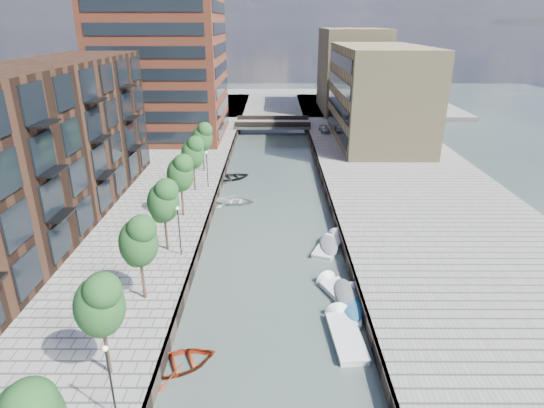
{
  "coord_description": "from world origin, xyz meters",
  "views": [
    {
      "loc": [
        0.11,
        -7.95,
        18.21
      ],
      "look_at": [
        0.0,
        28.63,
        3.5
      ],
      "focal_mm": 30.0,
      "sensor_mm": 36.0,
      "label": 1
    }
  ],
  "objects_px": {
    "tree_6": "(202,137)",
    "motorboat_4": "(330,245)",
    "tree_2": "(138,240)",
    "motorboat_2": "(344,332)",
    "tree_1": "(99,303)",
    "car": "(324,128)",
    "sloop_2": "(179,366)",
    "tree_3": "(163,200)",
    "tree_4": "(180,172)",
    "tree_5": "(193,152)",
    "motorboat_3": "(352,305)",
    "motorboat_1": "(341,293)",
    "sloop_3": "(233,203)",
    "bridge": "(273,124)",
    "sloop_4": "(232,179)"
  },
  "relations": [
    {
      "from": "tree_2",
      "to": "tree_4",
      "type": "distance_m",
      "value": 14.0
    },
    {
      "from": "sloop_2",
      "to": "sloop_3",
      "type": "xyz_separation_m",
      "value": [
        1.03,
        25.05,
        0.0
      ]
    },
    {
      "from": "tree_1",
      "to": "motorboat_4",
      "type": "xyz_separation_m",
      "value": [
        13.52,
        16.32,
        -5.11
      ]
    },
    {
      "from": "bridge",
      "to": "tree_2",
      "type": "relative_size",
      "value": 2.18
    },
    {
      "from": "tree_6",
      "to": "motorboat_4",
      "type": "bearing_deg",
      "value": -54.1
    },
    {
      "from": "motorboat_4",
      "to": "motorboat_3",
      "type": "bearing_deg",
      "value": -86.96
    },
    {
      "from": "tree_6",
      "to": "tree_5",
      "type": "bearing_deg",
      "value": -90.0
    },
    {
      "from": "tree_1",
      "to": "car",
      "type": "relative_size",
      "value": 1.66
    },
    {
      "from": "tree_3",
      "to": "sloop_2",
      "type": "distance_m",
      "value": 13.93
    },
    {
      "from": "tree_3",
      "to": "tree_4",
      "type": "relative_size",
      "value": 1.0
    },
    {
      "from": "tree_2",
      "to": "tree_6",
      "type": "bearing_deg",
      "value": 90.0
    },
    {
      "from": "tree_4",
      "to": "car",
      "type": "relative_size",
      "value": 1.66
    },
    {
      "from": "tree_4",
      "to": "sloop_3",
      "type": "height_order",
      "value": "tree_4"
    },
    {
      "from": "tree_2",
      "to": "motorboat_4",
      "type": "xyz_separation_m",
      "value": [
        13.52,
        9.32,
        -5.11
      ]
    },
    {
      "from": "car",
      "to": "tree_1",
      "type": "bearing_deg",
      "value": -112.53
    },
    {
      "from": "bridge",
      "to": "tree_3",
      "type": "bearing_deg",
      "value": -100.25
    },
    {
      "from": "sloop_2",
      "to": "tree_6",
      "type": "bearing_deg",
      "value": -18.71
    },
    {
      "from": "tree_6",
      "to": "motorboat_2",
      "type": "height_order",
      "value": "tree_6"
    },
    {
      "from": "bridge",
      "to": "sloop_3",
      "type": "distance_m",
      "value": 34.69
    },
    {
      "from": "motorboat_3",
      "to": "tree_3",
      "type": "bearing_deg",
      "value": 154.62
    },
    {
      "from": "tree_2",
      "to": "sloop_2",
      "type": "bearing_deg",
      "value": -59.1
    },
    {
      "from": "tree_3",
      "to": "tree_5",
      "type": "bearing_deg",
      "value": 90.0
    },
    {
      "from": "tree_4",
      "to": "sloop_4",
      "type": "xyz_separation_m",
      "value": [
        3.43,
        13.69,
        -5.31
      ]
    },
    {
      "from": "tree_2",
      "to": "tree_5",
      "type": "relative_size",
      "value": 1.0
    },
    {
      "from": "motorboat_1",
      "to": "car",
      "type": "bearing_deg",
      "value": 85.6
    },
    {
      "from": "tree_6",
      "to": "motorboat_1",
      "type": "xyz_separation_m",
      "value": [
        13.49,
        -26.26,
        -5.11
      ]
    },
    {
      "from": "motorboat_3",
      "to": "sloop_3",
      "type": "bearing_deg",
      "value": 116.76
    },
    {
      "from": "tree_6",
      "to": "sloop_3",
      "type": "xyz_separation_m",
      "value": [
        4.3,
        -8.4,
        -5.31
      ]
    },
    {
      "from": "tree_1",
      "to": "tree_2",
      "type": "distance_m",
      "value": 7.0
    },
    {
      "from": "tree_1",
      "to": "sloop_3",
      "type": "height_order",
      "value": "tree_1"
    },
    {
      "from": "tree_2",
      "to": "sloop_2",
      "type": "distance_m",
      "value": 8.28
    },
    {
      "from": "tree_2",
      "to": "car",
      "type": "xyz_separation_m",
      "value": [
        17.15,
        49.33,
        -3.7
      ]
    },
    {
      "from": "bridge",
      "to": "tree_4",
      "type": "bearing_deg",
      "value": -102.0
    },
    {
      "from": "tree_2",
      "to": "motorboat_3",
      "type": "height_order",
      "value": "tree_2"
    },
    {
      "from": "tree_2",
      "to": "motorboat_2",
      "type": "xyz_separation_m",
      "value": [
        13.05,
        -2.49,
        -5.21
      ]
    },
    {
      "from": "bridge",
      "to": "tree_3",
      "type": "relative_size",
      "value": 2.18
    },
    {
      "from": "tree_6",
      "to": "motorboat_3",
      "type": "height_order",
      "value": "tree_6"
    },
    {
      "from": "tree_4",
      "to": "motorboat_1",
      "type": "bearing_deg",
      "value": -42.27
    },
    {
      "from": "sloop_4",
      "to": "motorboat_3",
      "type": "relative_size",
      "value": 0.98
    },
    {
      "from": "tree_5",
      "to": "sloop_4",
      "type": "bearing_deg",
      "value": 62.84
    },
    {
      "from": "tree_4",
      "to": "sloop_4",
      "type": "relative_size",
      "value": 1.29
    },
    {
      "from": "motorboat_2",
      "to": "tree_6",
      "type": "bearing_deg",
      "value": 113.17
    },
    {
      "from": "motorboat_1",
      "to": "bridge",
      "type": "bearing_deg",
      "value": 95.46
    },
    {
      "from": "tree_1",
      "to": "tree_5",
      "type": "bearing_deg",
      "value": 90.0
    },
    {
      "from": "tree_6",
      "to": "sloop_2",
      "type": "height_order",
      "value": "tree_6"
    },
    {
      "from": "tree_6",
      "to": "sloop_4",
      "type": "height_order",
      "value": "tree_6"
    },
    {
      "from": "tree_6",
      "to": "tree_1",
      "type": "bearing_deg",
      "value": -90.0
    },
    {
      "from": "sloop_4",
      "to": "motorboat_1",
      "type": "distance_m",
      "value": 27.84
    },
    {
      "from": "motorboat_2",
      "to": "motorboat_4",
      "type": "relative_size",
      "value": 1.02
    },
    {
      "from": "tree_5",
      "to": "car",
      "type": "distance_m",
      "value": 33.32
    }
  ]
}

